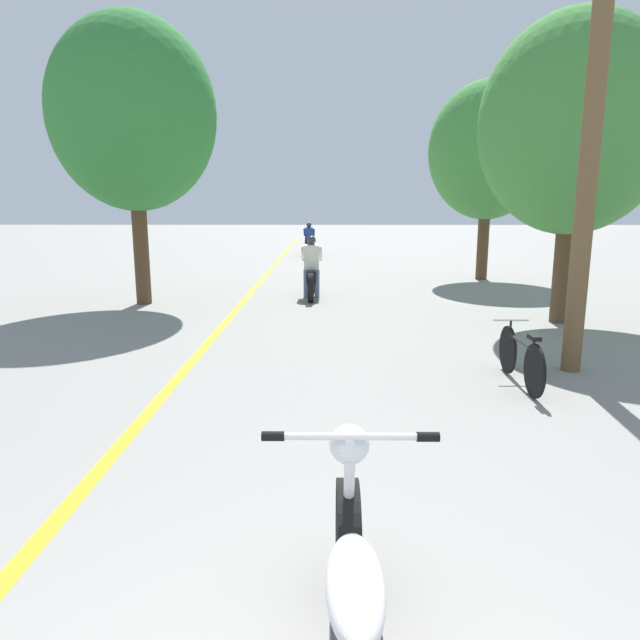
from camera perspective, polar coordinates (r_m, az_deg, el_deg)
The scene contains 9 objects.
lane_stripe_center at distance 14.31m, azimuth -6.80°, elevation 2.88°, with size 0.14×48.00×0.01m, color yellow.
utility_pole at distance 8.04m, azimuth 26.02°, elevation 21.92°, with size 1.10×0.24×7.28m.
roadside_tree_right_near at distance 11.25m, azimuth 24.10°, elevation 17.34°, with size 3.27×2.94×5.35m.
roadside_tree_right_far at distance 17.11m, azimuth 16.46°, elevation 15.89°, with size 3.28×2.96×5.48m.
roadside_tree_left at distance 12.98m, azimuth -18.22°, elevation 18.93°, with size 3.41×3.07×5.91m.
motorcycle_foreground at distance 2.68m, azimuth 3.42°, elevation -27.67°, with size 0.86×2.16×1.05m.
motorcycle_rider_lead at distance 13.23m, azimuth -0.85°, elevation 4.57°, with size 0.50×2.04×1.42m.
motorcycle_rider_far at distance 24.45m, azimuth -1.10°, elevation 7.72°, with size 0.50×2.19×1.38m.
bicycle_parked at distance 7.22m, azimuth 19.42°, elevation -3.55°, with size 0.44×1.56×0.71m.
Camera 1 is at (0.14, -1.26, 2.12)m, focal length 32.00 mm.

